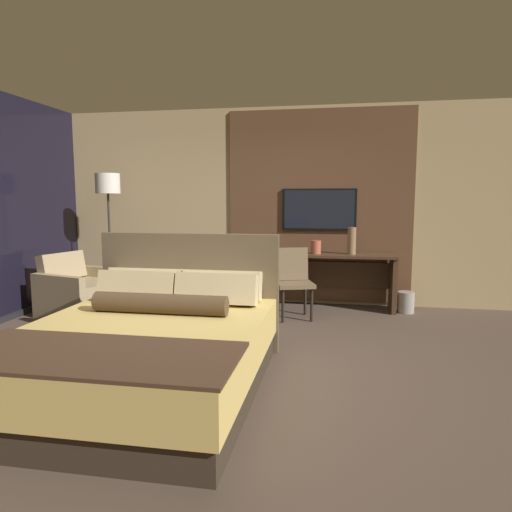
# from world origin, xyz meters

# --- Properties ---
(ground_plane) EXTENTS (16.00, 16.00, 0.00)m
(ground_plane) POSITION_xyz_m (0.00, 0.00, 0.00)
(ground_plane) COLOR #4C3D33
(wall_back_tv_panel) EXTENTS (7.20, 0.09, 2.80)m
(wall_back_tv_panel) POSITION_xyz_m (0.12, 2.59, 1.40)
(wall_back_tv_panel) COLOR tan
(wall_back_tv_panel) RESTS_ON ground_plane
(bed) EXTENTS (1.82, 2.26, 1.16)m
(bed) POSITION_xyz_m (-0.42, -0.68, 0.33)
(bed) COLOR #33281E
(bed) RESTS_ON ground_plane
(desk) EXTENTS (2.08, 0.52, 0.76)m
(desk) POSITION_xyz_m (0.78, 2.31, 0.53)
(desk) COLOR #422D1E
(desk) RESTS_ON ground_plane
(tv) EXTENTS (1.04, 0.04, 0.58)m
(tv) POSITION_xyz_m (0.78, 2.52, 1.36)
(tv) COLOR black
(desk_chair) EXTENTS (0.56, 0.56, 0.89)m
(desk_chair) POSITION_xyz_m (0.50, 1.72, 0.53)
(desk_chair) COLOR brown
(desk_chair) RESTS_ON ground_plane
(armchair_by_window) EXTENTS (1.03, 1.06, 0.80)m
(armchair_by_window) POSITION_xyz_m (-2.27, 1.40, 0.27)
(armchair_by_window) COLOR #998460
(armchair_by_window) RESTS_ON ground_plane
(floor_lamp) EXTENTS (0.34, 0.34, 1.86)m
(floor_lamp) POSITION_xyz_m (-2.15, 2.02, 1.57)
(floor_lamp) COLOR #282623
(floor_lamp) RESTS_ON ground_plane
(vase_tall) EXTENTS (0.11, 0.11, 0.36)m
(vase_tall) POSITION_xyz_m (1.24, 2.27, 0.95)
(vase_tall) COLOR #846647
(vase_tall) RESTS_ON desk
(vase_short) EXTENTS (0.14, 0.14, 0.18)m
(vase_short) POSITION_xyz_m (0.76, 2.23, 0.85)
(vase_short) COLOR #B2563D
(vase_short) RESTS_ON desk
(book) EXTENTS (0.26, 0.22, 0.03)m
(book) POSITION_xyz_m (-0.01, 2.24, 0.78)
(book) COLOR maroon
(book) RESTS_ON desk
(waste_bin) EXTENTS (0.22, 0.22, 0.28)m
(waste_bin) POSITION_xyz_m (1.96, 2.21, 0.14)
(waste_bin) COLOR gray
(waste_bin) RESTS_ON ground_plane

